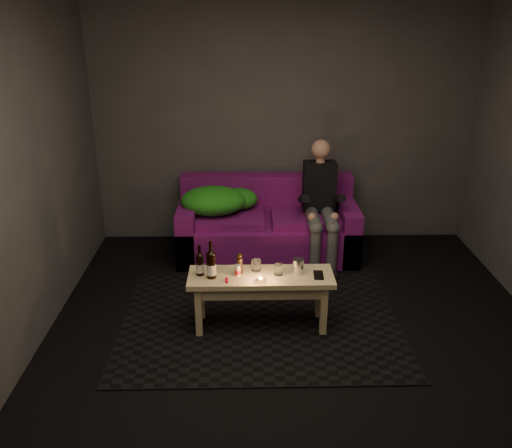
{
  "coord_description": "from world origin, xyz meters",
  "views": [
    {
      "loc": [
        -0.39,
        -3.4,
        2.44
      ],
      "look_at": [
        -0.31,
        1.23,
        0.56
      ],
      "focal_mm": 38.0,
      "sensor_mm": 36.0,
      "label": 1
    }
  ],
  "objects_px": {
    "beer_bottle_a": "(200,264)",
    "coffee_table": "(261,284)",
    "person": "(321,201)",
    "sofa": "(267,227)",
    "steel_cup": "(298,266)",
    "beer_bottle_b": "(211,264)"
  },
  "relations": [
    {
      "from": "steel_cup",
      "to": "beer_bottle_b",
      "type": "bearing_deg",
      "value": -174.92
    },
    {
      "from": "beer_bottle_a",
      "to": "steel_cup",
      "type": "relative_size",
      "value": 2.1
    },
    {
      "from": "coffee_table",
      "to": "steel_cup",
      "type": "relative_size",
      "value": 9.54
    },
    {
      "from": "coffee_table",
      "to": "beer_bottle_a",
      "type": "bearing_deg",
      "value": 178.66
    },
    {
      "from": "person",
      "to": "beer_bottle_a",
      "type": "height_order",
      "value": "person"
    },
    {
      "from": "person",
      "to": "coffee_table",
      "type": "distance_m",
      "value": 1.44
    },
    {
      "from": "person",
      "to": "beer_bottle_a",
      "type": "bearing_deg",
      "value": -131.12
    },
    {
      "from": "sofa",
      "to": "person",
      "type": "distance_m",
      "value": 0.64
    },
    {
      "from": "sofa",
      "to": "person",
      "type": "bearing_deg",
      "value": -15.76
    },
    {
      "from": "beer_bottle_b",
      "to": "sofa",
      "type": "bearing_deg",
      "value": 71.45
    },
    {
      "from": "sofa",
      "to": "coffee_table",
      "type": "bearing_deg",
      "value": -94.16
    },
    {
      "from": "coffee_table",
      "to": "beer_bottle_b",
      "type": "bearing_deg",
      "value": -174.59
    },
    {
      "from": "sofa",
      "to": "steel_cup",
      "type": "xyz_separation_m",
      "value": [
        0.19,
        -1.4,
        0.25
      ]
    },
    {
      "from": "sofa",
      "to": "person",
      "type": "xyz_separation_m",
      "value": [
        0.52,
        -0.15,
        0.34
      ]
    },
    {
      "from": "person",
      "to": "beer_bottle_b",
      "type": "xyz_separation_m",
      "value": [
        -1.01,
        -1.31,
        -0.05
      ]
    },
    {
      "from": "beer_bottle_b",
      "to": "person",
      "type": "bearing_deg",
      "value": 52.34
    },
    {
      "from": "sofa",
      "to": "coffee_table",
      "type": "height_order",
      "value": "sofa"
    },
    {
      "from": "coffee_table",
      "to": "steel_cup",
      "type": "height_order",
      "value": "steel_cup"
    },
    {
      "from": "person",
      "to": "beer_bottle_b",
      "type": "bearing_deg",
      "value": -127.66
    },
    {
      "from": "beer_bottle_a",
      "to": "coffee_table",
      "type": "bearing_deg",
      "value": -1.34
    },
    {
      "from": "coffee_table",
      "to": "steel_cup",
      "type": "bearing_deg",
      "value": 4.66
    },
    {
      "from": "beer_bottle_b",
      "to": "coffee_table",
      "type": "bearing_deg",
      "value": 5.41
    }
  ]
}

